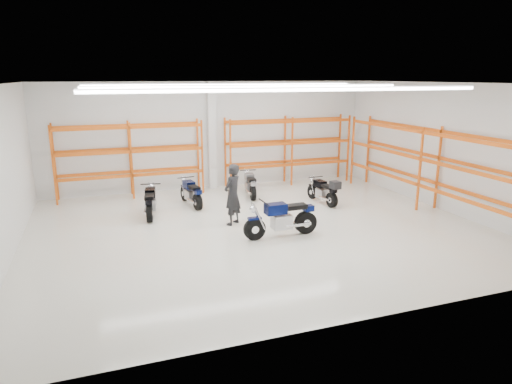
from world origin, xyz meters
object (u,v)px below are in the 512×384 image
object	(u,v)px
motorcycle_back_a	(150,203)
standing_man	(233,195)
motorcycle_back_b	(191,194)
motorcycle_back_d	(324,191)
structural_column	(212,136)
motorcycle_back_c	(250,185)
motorcycle_main	(284,219)

from	to	relation	value
motorcycle_back_a	standing_man	xyz separation A→B (m)	(2.42, -1.77, 0.52)
motorcycle_back_b	motorcycle_back_d	world-z (taller)	motorcycle_back_d
standing_man	structural_column	xyz separation A→B (m)	(0.64, 5.13, 1.25)
motorcycle_back_c	structural_column	size ratio (longest dim) A/B	0.44
motorcycle_back_a	structural_column	bearing A→B (deg)	47.64
motorcycle_back_a	motorcycle_back_b	world-z (taller)	motorcycle_back_a
motorcycle_back_b	motorcycle_back_c	size ratio (longest dim) A/B	1.01
motorcycle_back_a	structural_column	distance (m)	4.88
motorcycle_back_b	structural_column	distance (m)	3.42
motorcycle_back_b	standing_man	world-z (taller)	standing_man
motorcycle_back_d	structural_column	world-z (taller)	structural_column
motorcycle_main	structural_column	xyz separation A→B (m)	(-0.48, 6.76, 1.71)
motorcycle_main	motorcycle_back_c	xyz separation A→B (m)	(0.58, 4.81, -0.08)
motorcycle_main	motorcycle_back_a	world-z (taller)	motorcycle_main
motorcycle_main	structural_column	bearing A→B (deg)	94.03
motorcycle_back_d	structural_column	size ratio (longest dim) A/B	0.44
motorcycle_back_b	structural_column	size ratio (longest dim) A/B	0.45
motorcycle_back_d	standing_man	distance (m)	4.15
motorcycle_main	motorcycle_back_b	world-z (taller)	motorcycle_main
motorcycle_main	motorcycle_back_d	distance (m)	3.98
standing_man	motorcycle_back_b	bearing A→B (deg)	-111.92
motorcycle_back_a	motorcycle_back_b	xyz separation A→B (m)	(1.60, 0.83, -0.02)
motorcycle_back_c	motorcycle_back_d	world-z (taller)	motorcycle_back_d
motorcycle_back_b	motorcycle_back_d	distance (m)	4.99
motorcycle_back_d	structural_column	bearing A→B (deg)	129.86
standing_man	motorcycle_main	bearing A→B (deg)	84.97
motorcycle_main	motorcycle_back_b	size ratio (longest dim) A/B	1.16
motorcycle_main	motorcycle_back_c	distance (m)	4.85
motorcycle_back_b	motorcycle_back_d	xyz separation A→B (m)	(4.77, -1.44, 0.02)
motorcycle_back_c	structural_column	world-z (taller)	structural_column
structural_column	motorcycle_back_c	bearing A→B (deg)	-61.60
motorcycle_back_d	motorcycle_main	bearing A→B (deg)	-135.41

